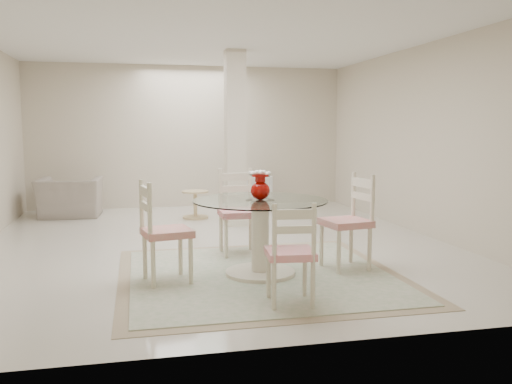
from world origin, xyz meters
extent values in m
plane|color=beige|center=(0.00, 0.00, 0.00)|extent=(7.00, 7.00, 0.00)
cube|color=beige|center=(0.00, 3.50, 1.35)|extent=(6.00, 0.02, 2.70)
cube|color=beige|center=(0.00, -3.50, 1.35)|extent=(6.00, 0.02, 2.70)
cube|color=beige|center=(3.00, 0.00, 1.35)|extent=(0.02, 7.00, 2.70)
cube|color=white|center=(0.00, 0.00, 2.70)|extent=(6.00, 7.00, 0.02)
cube|color=beige|center=(0.50, 1.30, 1.35)|extent=(0.30, 0.30, 2.70)
cube|color=tan|center=(0.22, -1.68, 0.00)|extent=(2.87, 2.87, 0.01)
cube|color=beige|center=(0.22, -1.68, 0.01)|extent=(2.63, 2.63, 0.01)
cylinder|color=beige|center=(0.22, -1.68, 0.03)|extent=(0.72, 0.72, 0.05)
cylinder|color=beige|center=(0.22, -1.68, 0.41)|extent=(0.18, 0.18, 0.74)
cylinder|color=beige|center=(0.22, -1.68, 0.77)|extent=(0.30, 0.30, 0.03)
cylinder|color=white|center=(0.22, -1.68, 0.79)|extent=(1.37, 1.37, 0.01)
ellipsoid|color=#A80A05|center=(0.22, -1.68, 0.89)|extent=(0.20, 0.20, 0.19)
cylinder|color=#A80A05|center=(0.22, -1.68, 1.00)|extent=(0.11, 0.11, 0.06)
cylinder|color=#A80A05|center=(0.22, -1.68, 1.04)|extent=(0.17, 0.17, 0.02)
ellipsoid|color=white|center=(0.22, -1.68, 1.07)|extent=(0.11, 0.11, 0.05)
ellipsoid|color=white|center=(0.28, -1.65, 1.05)|extent=(0.11, 0.11, 0.05)
ellipsoid|color=white|center=(0.16, -1.64, 1.06)|extent=(0.11, 0.11, 0.05)
cylinder|color=#F5E7C9|center=(0.95, -1.47, 0.24)|extent=(0.05, 0.05, 0.48)
cylinder|color=#F5E7C9|center=(1.01, -1.84, 0.24)|extent=(0.05, 0.05, 0.48)
cylinder|color=#F5E7C9|center=(1.32, -1.42, 0.24)|extent=(0.05, 0.05, 0.48)
cylinder|color=#F5E7C9|center=(1.38, -1.79, 0.24)|extent=(0.05, 0.05, 0.48)
cube|color=#B21913|center=(1.16, -1.63, 0.51)|extent=(0.52, 0.52, 0.07)
cube|color=#F5E7C9|center=(1.37, -1.60, 0.86)|extent=(0.11, 0.42, 0.56)
cylinder|color=#F2E6C7|center=(-0.01, -0.91, 0.24)|extent=(0.05, 0.05, 0.47)
cylinder|color=#F2E6C7|center=(0.36, -0.91, 0.24)|extent=(0.05, 0.05, 0.47)
cylinder|color=#F2E6C7|center=(-0.02, -0.54, 0.24)|extent=(0.05, 0.05, 0.47)
cylinder|color=#F2E6C7|center=(0.35, -0.54, 0.24)|extent=(0.05, 0.05, 0.47)
cube|color=#B5131C|center=(0.17, -0.73, 0.51)|extent=(0.46, 0.46, 0.07)
cube|color=#F2E6C7|center=(0.17, -0.52, 0.86)|extent=(0.41, 0.05, 0.56)
cylinder|color=#F3EDC8|center=(-0.52, -1.87, 0.23)|extent=(0.04, 0.04, 0.47)
cylinder|color=#F3EDC8|center=(-0.59, -1.51, 0.23)|extent=(0.04, 0.04, 0.47)
cylinder|color=#F3EDC8|center=(-0.88, -1.94, 0.23)|extent=(0.04, 0.04, 0.47)
cylinder|color=#F3EDC8|center=(-0.95, -1.58, 0.23)|extent=(0.04, 0.04, 0.47)
cube|color=#B32513|center=(-0.73, -1.72, 0.50)|extent=(0.53, 0.53, 0.07)
cube|color=#F3EDC8|center=(-0.93, -1.76, 0.85)|extent=(0.12, 0.41, 0.55)
cylinder|color=beige|center=(0.44, -2.48, 0.21)|extent=(0.04, 0.04, 0.42)
cylinder|color=beige|center=(0.12, -2.44, 0.21)|extent=(0.04, 0.04, 0.42)
cylinder|color=beige|center=(0.41, -2.80, 0.21)|extent=(0.04, 0.04, 0.42)
cylinder|color=beige|center=(0.08, -2.77, 0.21)|extent=(0.04, 0.04, 0.42)
cube|color=red|center=(0.26, -2.62, 0.45)|extent=(0.44, 0.44, 0.06)
cube|color=beige|center=(0.24, -2.81, 0.76)|extent=(0.37, 0.08, 0.49)
imported|color=gray|center=(-2.14, 2.68, 0.33)|extent=(1.08, 0.96, 0.67)
imported|color=white|center=(1.04, 2.93, 0.33)|extent=(0.80, 0.81, 0.66)
cylinder|color=#D9C685|center=(-0.05, 2.05, 0.02)|extent=(0.43, 0.43, 0.04)
cylinder|color=#D9C685|center=(-0.05, 2.05, 0.23)|extent=(0.06, 0.06, 0.41)
cylinder|color=#D9C685|center=(-0.05, 2.05, 0.45)|extent=(0.45, 0.45, 0.03)
camera|label=1|loc=(-1.01, -7.00, 1.52)|focal=38.00mm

